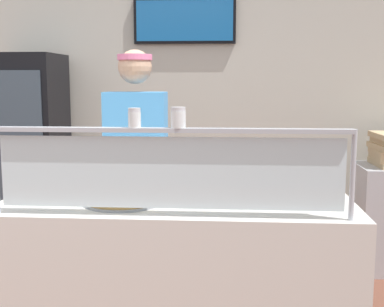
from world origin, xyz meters
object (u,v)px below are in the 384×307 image
parmesan_shaker (134,119)px  pizza_tray (123,199)px  pepper_flake_shaker (178,119)px  pizza_server (124,196)px  worker_figure (137,170)px  drink_fridge (27,158)px

parmesan_shaker → pizza_tray: bearing=114.5°
pepper_flake_shaker → pizza_server: bearing=143.0°
pizza_tray → pizza_server: 0.03m
pizza_tray → pizza_server: (0.01, -0.02, 0.02)m
pizza_tray → worker_figure: size_ratio=0.24×
parmesan_shaker → drink_fridge: drink_fridge is taller
parmesan_shaker → pizza_server: bearing=114.8°
pizza_server → pepper_flake_shaker: bearing=-47.5°
parmesan_shaker → pepper_flake_shaker: 0.20m
worker_figure → drink_fridge: (-1.19, 1.13, -0.11)m
parmesan_shaker → pepper_flake_shaker: pepper_flake_shaker is taller
pizza_server → drink_fridge: bearing=114.3°
pepper_flake_shaker → drink_fridge: (-1.54, 2.01, -0.50)m
pizza_server → pepper_flake_shaker: size_ratio=2.98×
pizza_tray → drink_fridge: drink_fridge is taller
pepper_flake_shaker → drink_fridge: drink_fridge is taller
pizza_tray → drink_fridge: 2.14m
pizza_tray → drink_fridge: (-1.23, 1.76, -0.07)m
pizza_tray → parmesan_shaker: 0.51m
pepper_flake_shaker → pizza_tray: bearing=141.4°
parmesan_shaker → worker_figure: worker_figure is taller
parmesan_shaker → worker_figure: bearing=100.0°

